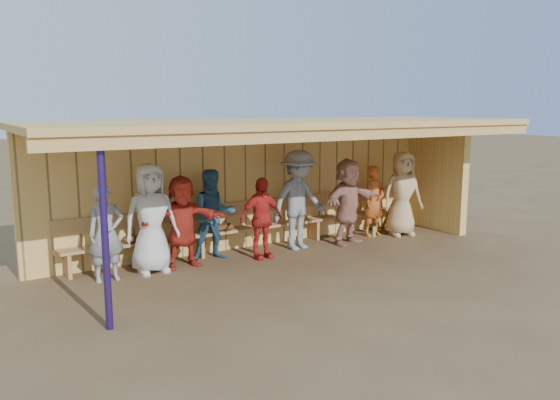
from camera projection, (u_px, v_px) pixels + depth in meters
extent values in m
plane|color=brown|center=(290.00, 260.00, 9.84)|extent=(90.00, 90.00, 0.00)
imported|color=gray|center=(106.00, 233.00, 8.55)|extent=(0.57, 0.37, 1.54)
imported|color=silver|center=(151.00, 218.00, 8.97)|extent=(0.90, 0.59, 1.83)
imported|color=#2F5F82|center=(213.00, 215.00, 9.78)|extent=(0.90, 0.77, 1.64)
imported|color=red|center=(261.00, 218.00, 9.84)|extent=(0.88, 0.39, 1.49)
imported|color=gray|center=(299.00, 200.00, 10.47)|extent=(1.32, 0.87, 1.92)
imported|color=tan|center=(348.00, 201.00, 10.88)|extent=(1.68, 0.90, 1.73)
imported|color=#CB5A20|center=(374.00, 201.00, 11.58)|extent=(0.58, 0.40, 1.50)
imported|color=tan|center=(402.00, 194.00, 11.62)|extent=(1.01, 0.80, 1.80)
imported|color=red|center=(182.00, 222.00, 9.29)|extent=(1.50, 0.54, 1.59)
cube|color=#E8BB63|center=(253.00, 185.00, 10.76)|extent=(8.60, 0.20, 2.40)
cube|color=#E8BB63|center=(436.00, 176.00, 12.22)|extent=(0.20, 1.62, 2.40)
cube|color=#DDAC5A|center=(291.00, 123.00, 9.43)|extent=(8.80, 3.20, 0.10)
cube|color=#DDAC5A|center=(345.00, 134.00, 8.20)|extent=(8.80, 0.10, 0.18)
cube|color=#DDAC5A|center=(59.00, 138.00, 7.46)|extent=(0.08, 3.00, 0.16)
cube|color=#DDAC5A|center=(128.00, 136.00, 7.96)|extent=(0.08, 3.00, 0.16)
cube|color=#DDAC5A|center=(188.00, 134.00, 8.45)|extent=(0.08, 3.00, 0.16)
cube|color=#DDAC5A|center=(242.00, 133.00, 8.95)|extent=(0.08, 3.00, 0.16)
cube|color=#DDAC5A|center=(291.00, 131.00, 9.45)|extent=(0.08, 3.00, 0.16)
cube|color=#DDAC5A|center=(334.00, 130.00, 9.95)|extent=(0.08, 3.00, 0.16)
cube|color=#DDAC5A|center=(374.00, 129.00, 10.45)|extent=(0.08, 3.00, 0.16)
cube|color=#DDAC5A|center=(409.00, 128.00, 10.95)|extent=(0.08, 3.00, 0.16)
cube|color=#DDAC5A|center=(442.00, 127.00, 11.44)|extent=(0.08, 3.00, 0.16)
cylinder|color=navy|center=(105.00, 235.00, 6.58)|extent=(0.09, 0.09, 2.40)
cube|color=tan|center=(261.00, 226.00, 10.65)|extent=(7.60, 0.32, 0.05)
cube|color=tan|center=(257.00, 206.00, 10.72)|extent=(7.60, 0.04, 0.26)
cube|color=tan|center=(68.00, 265.00, 8.80)|extent=(0.06, 0.29, 0.40)
cube|color=tan|center=(200.00, 246.00, 10.01)|extent=(0.06, 0.29, 0.40)
cube|color=tan|center=(314.00, 230.00, 11.37)|extent=(0.06, 0.29, 0.40)
cube|color=tan|center=(396.00, 218.00, 12.58)|extent=(0.06, 0.29, 0.40)
cylinder|color=#C76617|center=(389.00, 213.00, 12.16)|extent=(0.13, 0.41, 0.80)
sphere|color=yellow|center=(380.00, 230.00, 12.09)|extent=(0.08, 0.08, 0.08)
ellipsoid|color=#593319|center=(131.00, 239.00, 9.24)|extent=(0.30, 0.24, 0.14)
ellipsoid|color=#593319|center=(217.00, 228.00, 10.09)|extent=(0.30, 0.24, 0.14)
ellipsoid|color=#593319|center=(226.00, 227.00, 10.19)|extent=(0.30, 0.24, 0.14)
cylinder|color=#AEDF6F|center=(295.00, 215.00, 11.11)|extent=(0.07, 0.07, 0.22)
cylinder|color=orange|center=(360.00, 207.00, 12.01)|extent=(0.07, 0.07, 0.22)
cylinder|color=#93C663|center=(374.00, 232.00, 11.60)|extent=(0.07, 0.07, 0.22)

